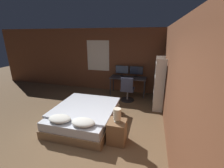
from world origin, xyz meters
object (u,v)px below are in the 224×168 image
desk (128,79)px  monitor_right (136,71)px  monitor_left (122,70)px  bedside_lamp (117,114)px  keyboard (127,78)px  computer_mouse (135,79)px  bed (85,115)px  bookshelf (159,82)px  nightstand (117,132)px  office_chair (127,91)px

desk → monitor_right: (0.30, 0.21, 0.35)m
desk → monitor_left: 0.51m
bedside_lamp → keyboard: bedside_lamp is taller
bedside_lamp → desk: bedside_lamp is taller
bedside_lamp → desk: 3.08m
keyboard → computer_mouse: size_ratio=5.83×
bed → monitor_right: bearing=68.0°
bookshelf → nightstand: bearing=-115.1°
computer_mouse → bookshelf: bookshelf is taller
desk → office_chair: bearing=-82.3°
desk → computer_mouse: size_ratio=21.26×
computer_mouse → bookshelf: (0.90, -0.84, 0.20)m
bedside_lamp → desk: size_ratio=0.22×
bed → office_chair: size_ratio=2.03×
monitor_right → bookshelf: 1.54m
desk → bookshelf: bearing=-41.3°
nightstand → bookshelf: bearing=64.9°
desk → office_chair: office_chair is taller
bedside_lamp → monitor_right: monitor_right is taller
monitor_left → bookshelf: bookshelf is taller
nightstand → monitor_right: bearing=89.0°
monitor_right → keyboard: bearing=-126.4°
monitor_left → keyboard: 0.57m
bed → keyboard: 2.53m
desk → monitor_right: 0.51m
bedside_lamp → bookshelf: bearing=64.9°
nightstand → bookshelf: bookshelf is taller
bed → computer_mouse: size_ratio=27.71×
monitor_left → computer_mouse: (0.60, -0.41, -0.24)m
bed → keyboard: (0.81, 2.34, 0.51)m
bed → nightstand: size_ratio=3.63×
monitor_right → computer_mouse: bearing=-91.4°
bed → monitor_left: size_ratio=3.48×
computer_mouse → office_chair: size_ratio=0.07×
bed → desk: bearing=72.3°
bed → desk: size_ratio=1.30×
bed → monitor_right: 3.07m
monitor_right → office_chair: 1.11m
nightstand → computer_mouse: bearing=89.1°
computer_mouse → desk: bearing=145.1°
desk → bookshelf: 1.62m
bedside_lamp → desk: (-0.25, 3.07, -0.07)m
bedside_lamp → office_chair: bearing=93.7°
monitor_left → keyboard: size_ratio=1.37×
keyboard → monitor_left: bearing=126.4°
desk → monitor_right: size_ratio=2.67×
monitor_right → keyboard: size_ratio=1.37×
bedside_lamp → bookshelf: 2.24m
desk → computer_mouse: bearing=-34.9°
desk → computer_mouse: computer_mouse is taller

